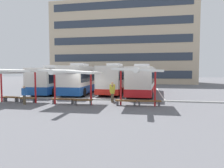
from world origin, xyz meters
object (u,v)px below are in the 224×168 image
at_px(bench_1, 28,99).
at_px(waiting_passenger_2, 112,92).
at_px(bench_2, 63,100).
at_px(waiting_shelter_1, 71,72).
at_px(coach_bus_0, 58,80).
at_px(waiting_passenger_0, 112,90).
at_px(waiting_shelter_0, 16,72).
at_px(bench_4, 126,101).
at_px(coach_bus_2, 117,79).
at_px(coach_bus_3, 143,80).
at_px(bench_0, 11,98).
at_px(waiting_shelter_2, 138,71).
at_px(bench_5, 149,102).
at_px(coach_bus_1, 83,80).
at_px(waiting_passenger_1, 24,94).
at_px(bench_3, 83,101).

bearing_deg(bench_1, waiting_passenger_2, 10.07).
bearing_deg(bench_2, waiting_shelter_1, -25.88).
relative_size(coach_bus_0, waiting_passenger_0, 6.64).
bearing_deg(waiting_passenger_0, waiting_shelter_0, -164.34).
height_order(bench_2, bench_4, same).
bearing_deg(coach_bus_2, waiting_shelter_0, -127.23).
xyz_separation_m(coach_bus_3, waiting_shelter_1, (-5.58, -8.87, 1.01)).
relative_size(coach_bus_0, bench_0, 7.16).
bearing_deg(bench_1, waiting_shelter_0, -162.11).
bearing_deg(waiting_shelter_2, bench_5, 18.18).
xyz_separation_m(coach_bus_1, waiting_shelter_2, (7.08, -8.14, 1.06)).
relative_size(coach_bus_1, waiting_passenger_1, 6.92).
relative_size(bench_1, bench_5, 0.83).
relative_size(coach_bus_0, coach_bus_2, 1.08).
bearing_deg(bench_2, bench_0, 176.65).
relative_size(bench_3, waiting_passenger_2, 1.00).
xyz_separation_m(bench_0, bench_2, (5.13, -0.30, 0.01)).
bearing_deg(coach_bus_2, coach_bus_1, -160.05).
bearing_deg(bench_3, coach_bus_2, 82.17).
bearing_deg(waiting_shelter_2, coach_bus_1, 131.02).
bearing_deg(bench_1, bench_0, 174.32).
height_order(waiting_shelter_2, bench_5, waiting_shelter_2).
bearing_deg(coach_bus_2, coach_bus_0, -171.89).
distance_m(waiting_shelter_0, waiting_passenger_2, 8.49).
bearing_deg(waiting_shelter_1, coach_bus_1, 102.07).
relative_size(coach_bus_1, bench_2, 5.40).
height_order(coach_bus_1, bench_3, coach_bus_1).
distance_m(coach_bus_0, waiting_passenger_2, 10.99).
height_order(bench_2, waiting_passenger_1, waiting_passenger_1).
height_order(coach_bus_1, waiting_shelter_2, coach_bus_1).
bearing_deg(waiting_shelter_1, waiting_passenger_1, -172.71).
height_order(waiting_shelter_0, waiting_shelter_1, waiting_shelter_1).
bearing_deg(waiting_passenger_2, bench_0, -173.02).
distance_m(waiting_passenger_1, waiting_passenger_2, 7.25).
bearing_deg(waiting_shelter_0, bench_3, -0.00).
bearing_deg(waiting_passenger_2, waiting_passenger_0, 99.63).
bearing_deg(coach_bus_1, coach_bus_3, 2.96).
distance_m(coach_bus_2, bench_1, 11.49).
relative_size(bench_4, waiting_passenger_1, 1.08).
xyz_separation_m(waiting_shelter_0, waiting_shelter_2, (10.40, 0.08, 0.07)).
distance_m(waiting_shelter_0, waiting_passenger_0, 8.51).
relative_size(bench_1, bench_3, 0.98).
bearing_deg(bench_4, waiting_passenger_1, -173.26).
height_order(bench_0, waiting_shelter_1, waiting_shelter_1).
bearing_deg(coach_bus_1, bench_1, -106.95).
bearing_deg(coach_bus_1, waiting_passenger_0, -51.62).
height_order(coach_bus_2, waiting_shelter_0, coach_bus_2).
bearing_deg(coach_bus_3, bench_4, -98.23).
bearing_deg(waiting_passenger_0, coach_bus_0, 142.64).
bearing_deg(bench_3, waiting_shelter_1, -163.45).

